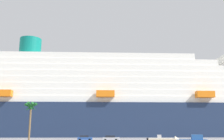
% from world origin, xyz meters
% --- Properties ---
extents(ground_plane, '(600.00, 600.00, 0.00)m').
position_xyz_m(ground_plane, '(0.00, 30.00, 0.00)').
color(ground_plane, gray).
extents(cruise_ship, '(299.30, 63.12, 55.95)m').
position_xyz_m(cruise_ship, '(-14.04, 66.35, 15.87)').
color(cruise_ship, '#1E2D4C').
rests_on(cruise_ship, ground_plane).
extents(palm_tree, '(3.56, 3.28, 10.50)m').
position_xyz_m(palm_tree, '(-28.36, 3.87, 8.52)').
color(palm_tree, brown).
rests_on(palm_tree, ground_plane).
extents(parked_car_blue_suv, '(4.44, 2.44, 1.58)m').
position_xyz_m(parked_car_blue_suv, '(-15.18, 12.89, 0.83)').
color(parked_car_blue_suv, '#264C99').
rests_on(parked_car_blue_suv, ground_plane).
extents(parked_car_silver_sedan, '(4.70, 2.18, 1.58)m').
position_xyz_m(parked_car_silver_sedan, '(-7.49, 11.79, 0.83)').
color(parked_car_silver_sedan, silver).
rests_on(parked_car_silver_sedan, ground_plane).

